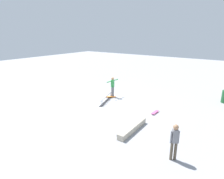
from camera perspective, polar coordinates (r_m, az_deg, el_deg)
ground_plane at (r=14.17m, az=0.91°, el=-3.82°), size 60.00×60.00×0.00m
grind_rail at (r=14.34m, az=-1.63°, el=-2.82°), size 2.52×0.97×0.41m
skate_ledge at (r=10.21m, az=6.16°, el=-11.49°), size 2.47×0.41×0.31m
skater_main at (r=15.02m, az=0.18°, el=1.21°), size 1.33×0.22×1.64m
skateboard_main at (r=15.11m, az=-0.39°, el=-2.20°), size 0.62×0.77×0.09m
bystander_grey_shirt at (r=8.12m, az=18.34°, el=-14.32°), size 0.27×0.33×1.58m
loose_skateboard_pink at (r=12.57m, az=12.86°, el=-6.65°), size 0.81×0.28×0.09m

